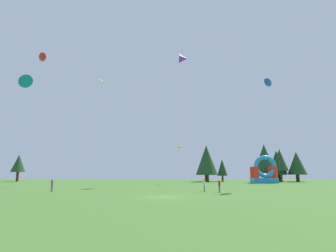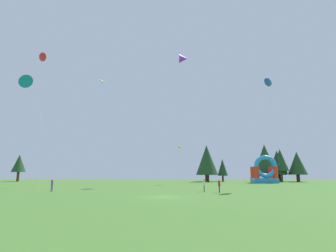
% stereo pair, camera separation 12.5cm
% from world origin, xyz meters
% --- Properties ---
extents(ground_plane, '(120.00, 120.00, 0.00)m').
position_xyz_m(ground_plane, '(0.00, 0.00, 0.00)').
color(ground_plane, '#47752D').
extents(kite_purple_delta, '(1.96, 12.55, 28.66)m').
position_xyz_m(kite_purple_delta, '(2.80, 27.06, 27.63)').
color(kite_purple_delta, purple).
rests_on(kite_purple_delta, ground_plane).
extents(kite_yellow_parafoil, '(1.21, 3.96, 8.14)m').
position_xyz_m(kite_yellow_parafoil, '(1.87, 27.91, 7.81)').
color(kite_yellow_parafoil, yellow).
rests_on(kite_yellow_parafoil, ground_plane).
extents(kite_teal_delta, '(7.57, 2.44, 17.74)m').
position_xyz_m(kite_teal_delta, '(-22.21, 10.03, 16.57)').
color(kite_teal_delta, '#0C7F7A').
rests_on(kite_teal_delta, ground_plane).
extents(kite_white_parafoil, '(3.26, 5.30, 22.21)m').
position_xyz_m(kite_white_parafoil, '(-14.81, 24.73, 21.76)').
color(kite_white_parafoil, white).
rests_on(kite_white_parafoil, ground_plane).
extents(kite_red_parafoil, '(6.74, 9.63, 23.92)m').
position_xyz_m(kite_red_parafoil, '(-22.95, 15.01, 23.26)').
color(kite_red_parafoil, red).
rests_on(kite_red_parafoil, ground_plane).
extents(kite_blue_parafoil, '(4.51, 7.26, 17.99)m').
position_xyz_m(kite_blue_parafoil, '(16.63, 13.41, 17.30)').
color(kite_blue_parafoil, blue).
rests_on(kite_blue_parafoil, ground_plane).
extents(person_midfield, '(0.32, 0.32, 1.71)m').
position_xyz_m(person_midfield, '(5.22, 7.27, 1.02)').
color(person_midfield, '#33723F').
rests_on(person_midfield, ground_plane).
extents(person_near_camera, '(0.37, 0.37, 1.74)m').
position_xyz_m(person_near_camera, '(-15.75, 7.04, 1.03)').
color(person_near_camera, '#724C8C').
rests_on(person_near_camera, ground_plane).
extents(person_left_edge, '(0.37, 0.37, 1.66)m').
position_xyz_m(person_left_edge, '(7.06, 5.91, 0.99)').
color(person_left_edge, navy).
rests_on(person_left_edge, ground_plane).
extents(inflatable_blue_arch, '(5.41, 4.34, 6.34)m').
position_xyz_m(inflatable_blue_arch, '(21.51, 34.19, 2.22)').
color(inflatable_blue_arch, '#268CD8').
rests_on(inflatable_blue_arch, ground_plane).
extents(tree_row_0, '(3.59, 3.59, 7.06)m').
position_xyz_m(tree_row_0, '(-41.17, 40.47, 4.71)').
color(tree_row_0, '#4C331E').
rests_on(tree_row_0, ground_plane).
extents(tree_row_1, '(5.68, 5.68, 9.44)m').
position_xyz_m(tree_row_1, '(8.85, 41.06, 5.56)').
color(tree_row_1, '#4C331E').
rests_on(tree_row_1, ground_plane).
extents(tree_row_2, '(2.69, 2.69, 5.88)m').
position_xyz_m(tree_row_2, '(13.17, 42.94, 3.66)').
color(tree_row_2, '#4C331E').
rests_on(tree_row_2, ground_plane).
extents(tree_row_3, '(5.83, 5.83, 9.52)m').
position_xyz_m(tree_row_3, '(23.52, 40.06, 5.59)').
color(tree_row_3, '#4C331E').
rests_on(tree_row_3, ground_plane).
extents(tree_row_4, '(4.97, 4.97, 8.13)m').
position_xyz_m(tree_row_4, '(27.71, 43.33, 4.97)').
color(tree_row_4, '#4C331E').
rests_on(tree_row_4, ground_plane).
extents(tree_row_5, '(4.07, 4.07, 8.47)m').
position_xyz_m(tree_row_5, '(28.21, 42.42, 5.52)').
color(tree_row_5, '#4C331E').
rests_on(tree_row_5, ground_plane).
extents(tree_row_6, '(3.57, 3.57, 7.53)m').
position_xyz_m(tree_row_6, '(28.32, 43.97, 4.58)').
color(tree_row_6, '#4C331E').
rests_on(tree_row_6, ground_plane).
extents(tree_row_7, '(4.76, 4.76, 7.66)m').
position_xyz_m(tree_row_7, '(32.29, 41.92, 4.70)').
color(tree_row_7, '#4C331E').
rests_on(tree_row_7, ground_plane).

